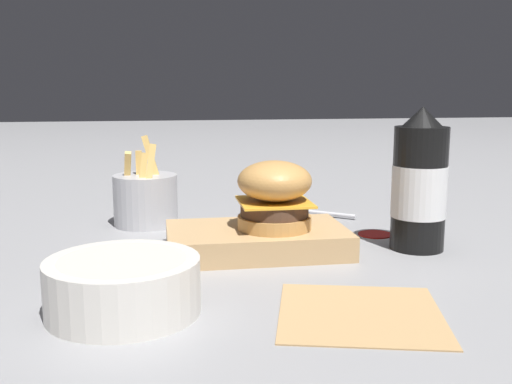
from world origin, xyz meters
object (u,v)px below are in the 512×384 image
fries_basket (145,199)px  side_bowl (123,284)px  serving_board (256,240)px  spoon (297,210)px  ketchup_bottle (419,185)px  burger (275,195)px

fries_basket → side_bowl: bearing=87.7°
serving_board → spoon: bearing=-115.9°
serving_board → fries_basket: fries_basket is taller
serving_board → side_bowl: (0.17, 0.20, 0.01)m
serving_board → ketchup_bottle: (-0.22, 0.02, 0.07)m
burger → spoon: bearing=-110.3°
burger → spoon: burger is taller
ketchup_bottle → fries_basket: size_ratio=1.35×
serving_board → fries_basket: (0.15, -0.19, 0.03)m
serving_board → ketchup_bottle: size_ratio=1.23×
ketchup_bottle → side_bowl: (0.39, 0.18, -0.06)m
serving_board → burger: size_ratio=2.43×
burger → ketchup_bottle: size_ratio=0.51×
burger → serving_board: bearing=-16.1°
side_bowl → fries_basket: bearing=-92.3°
ketchup_bottle → fries_basket: (0.38, -0.21, -0.05)m
ketchup_bottle → spoon: 0.29m
fries_basket → side_bowl: (0.02, 0.39, -0.01)m
burger → side_bowl: size_ratio=0.65×
serving_board → spoon: serving_board is taller
burger → spoon: (-0.09, -0.24, -0.08)m
ketchup_bottle → burger: bearing=-3.5°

